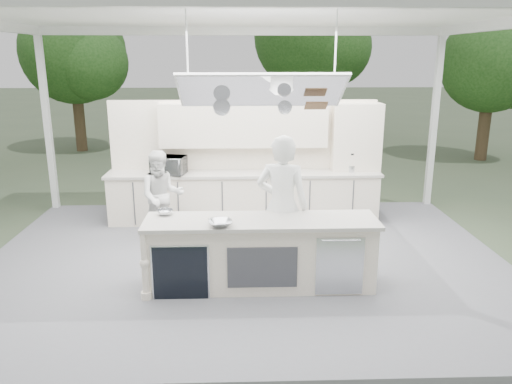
{
  "coord_description": "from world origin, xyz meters",
  "views": [
    {
      "loc": [
        -0.08,
        -7.16,
        3.17
      ],
      "look_at": [
        0.17,
        0.4,
        1.09
      ],
      "focal_mm": 35.0,
      "sensor_mm": 36.0,
      "label": 1
    }
  ],
  "objects_px": {
    "demo_island": "(260,253)",
    "sous_chef": "(162,196)",
    "head_chef": "(282,206)",
    "back_counter": "(244,196)"
  },
  "relations": [
    {
      "from": "demo_island",
      "to": "sous_chef",
      "type": "distance_m",
      "value": 2.43
    },
    {
      "from": "demo_island",
      "to": "sous_chef",
      "type": "height_order",
      "value": "sous_chef"
    },
    {
      "from": "sous_chef",
      "to": "head_chef",
      "type": "bearing_deg",
      "value": -48.54
    },
    {
      "from": "head_chef",
      "to": "sous_chef",
      "type": "relative_size",
      "value": 1.3
    },
    {
      "from": "head_chef",
      "to": "back_counter",
      "type": "bearing_deg",
      "value": -62.18
    },
    {
      "from": "head_chef",
      "to": "sous_chef",
      "type": "xyz_separation_m",
      "value": [
        -1.9,
        1.4,
        -0.23
      ]
    },
    {
      "from": "demo_island",
      "to": "sous_chef",
      "type": "xyz_separation_m",
      "value": [
        -1.56,
        1.83,
        0.3
      ]
    },
    {
      "from": "head_chef",
      "to": "demo_island",
      "type": "bearing_deg",
      "value": 67.86
    },
    {
      "from": "back_counter",
      "to": "demo_island",
      "type": "bearing_deg",
      "value": -86.37
    },
    {
      "from": "back_counter",
      "to": "head_chef",
      "type": "xyz_separation_m",
      "value": [
        0.51,
        -2.38,
        0.53
      ]
    }
  ]
}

